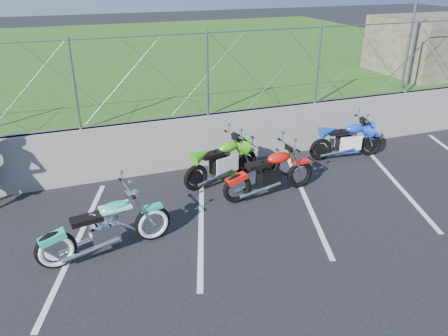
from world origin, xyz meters
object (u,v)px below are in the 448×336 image
object	(u,v)px
sportbike_green	(223,163)
cruiser_turquoise	(107,229)
sportbike_blue	(347,142)
naked_orange	(271,175)

from	to	relation	value
sportbike_green	cruiser_turquoise	bearing A→B (deg)	-162.41
sportbike_blue	sportbike_green	bearing A→B (deg)	-169.93
cruiser_turquoise	sportbike_blue	xyz separation A→B (m)	(6.39, 2.13, -0.02)
cruiser_turquoise	naked_orange	world-z (taller)	cruiser_turquoise
naked_orange	sportbike_blue	size ratio (longest dim) A/B	1.11
naked_orange	sportbike_green	xyz separation A→B (m)	(-0.76, 0.99, -0.02)
naked_orange	sportbike_blue	world-z (taller)	naked_orange
cruiser_turquoise	sportbike_green	size ratio (longest dim) A/B	1.17
cruiser_turquoise	sportbike_blue	bearing A→B (deg)	9.15
sportbike_blue	naked_orange	bearing A→B (deg)	-150.01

